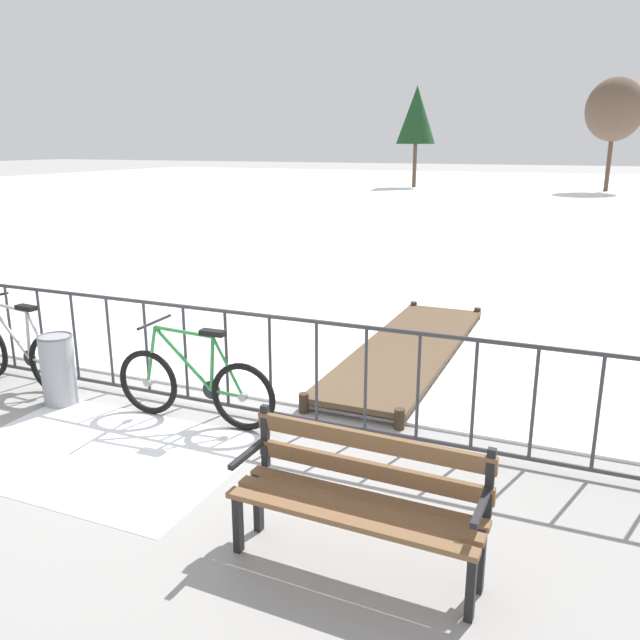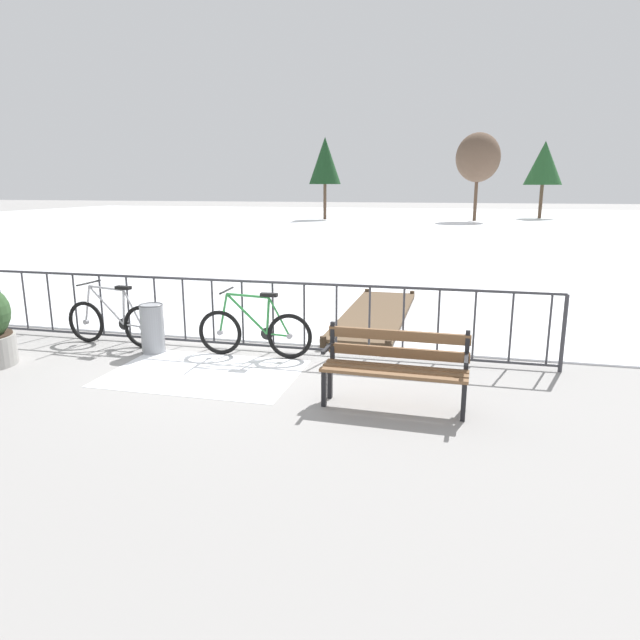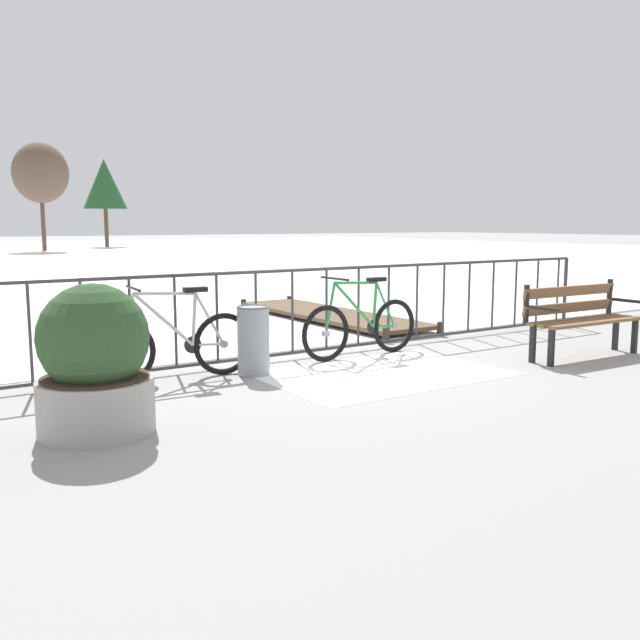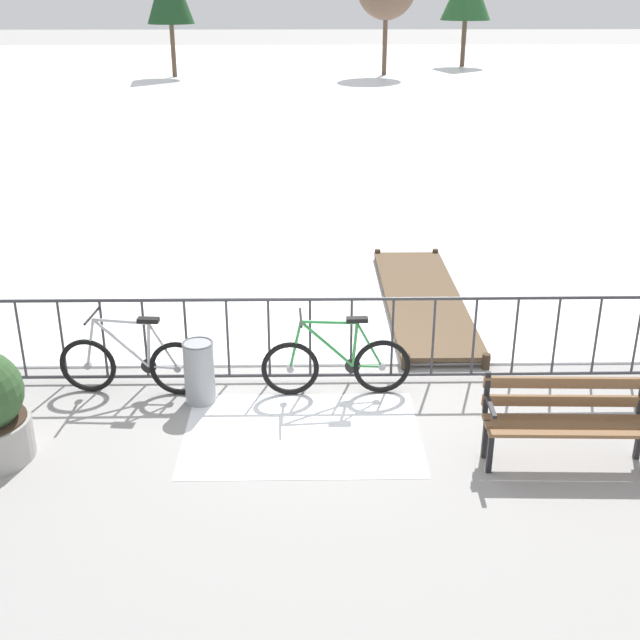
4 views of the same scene
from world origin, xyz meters
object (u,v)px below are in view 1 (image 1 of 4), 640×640
at_px(bicycle_near_railing, 18,354).
at_px(trash_bin, 58,369).
at_px(bicycle_second, 194,386).
at_px(park_bench, 360,490).

xyz_separation_m(bicycle_near_railing, trash_bin, (0.79, -0.21, 0.00)).
height_order(bicycle_near_railing, bicycle_second, same).
relative_size(park_bench, trash_bin, 2.20).
bearing_deg(bicycle_second, trash_bin, -174.08).
bearing_deg(bicycle_near_railing, bicycle_second, -1.28).
distance_m(park_bench, trash_bin, 3.94).
xyz_separation_m(bicycle_second, park_bench, (2.19, -1.42, 0.14)).
bearing_deg(trash_bin, park_bench, -18.73).
distance_m(bicycle_near_railing, bicycle_second, 2.33).
bearing_deg(bicycle_second, bicycle_near_railing, 178.72).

